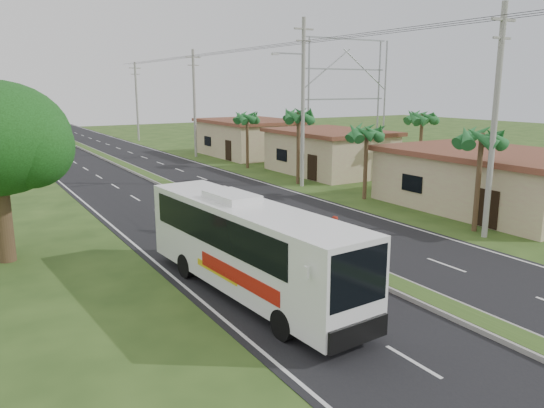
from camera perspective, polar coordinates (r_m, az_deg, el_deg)
ground at (r=20.80m, az=11.80°, el=-8.11°), size 180.00×180.00×0.00m
road_asphalt at (r=37.40m, az=-9.37°, el=1.19°), size 14.00×160.00×0.02m
median_strip at (r=37.39m, az=-9.37°, el=1.33°), size 1.20×160.00×0.18m
lane_edge_left at (r=35.56m, az=-19.43°, el=0.03°), size 0.12×160.00×0.01m
lane_edge_right at (r=40.30m, az=-0.49°, el=2.15°), size 0.12×160.00×0.01m
shop_near at (r=34.47m, az=22.40°, el=2.44°), size 8.60×12.60×3.52m
shop_mid at (r=45.70m, az=6.17°, el=5.66°), size 7.60×10.60×3.67m
shop_far at (r=57.41m, az=-2.34°, el=7.17°), size 8.60×11.60×3.82m
palm_verge_a at (r=28.34m, az=21.64°, el=6.58°), size 2.40×2.40×5.45m
palm_verge_b at (r=34.83m, az=10.16°, el=7.56°), size 2.40×2.40×5.05m
palm_verge_c at (r=39.97m, az=2.87°, el=9.45°), size 2.40×2.40×5.85m
palm_verge_d at (r=47.97m, az=-2.70°, el=9.27°), size 2.40×2.40×5.25m
palm_behind_shop at (r=42.56m, az=15.86°, el=8.92°), size 2.40×2.40×5.65m
utility_pole_a at (r=27.28m, az=22.82°, el=8.26°), size 1.60×0.28×11.00m
utility_pole_b at (r=38.92m, az=3.31°, el=11.03°), size 3.20×0.28×12.00m
utility_pole_c at (r=56.60m, az=-8.34°, el=10.78°), size 1.60×0.28×11.00m
utility_pole_d at (r=75.44m, az=-14.35°, el=10.73°), size 1.60×0.28×10.50m
billboard_lattice at (r=56.61m, az=7.91°, el=11.95°), size 10.18×1.18×12.07m
coach_bus_main at (r=18.50m, az=-2.63°, el=-4.14°), size 3.05×11.02×3.52m
coach_bus_far at (r=73.74m, az=-24.60°, el=7.32°), size 2.91×12.35×3.58m
motorcyclist at (r=21.99m, az=6.62°, el=-4.70°), size 1.64×0.65×2.12m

